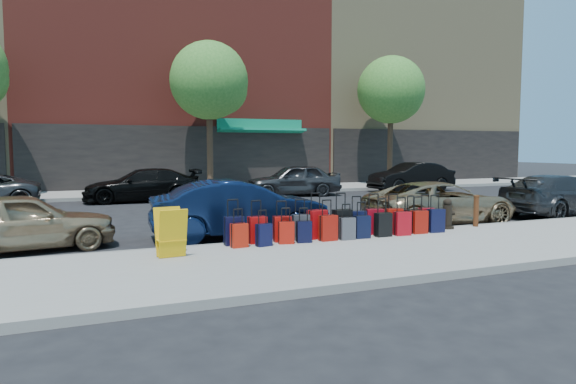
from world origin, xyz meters
name	(u,v)px	position (x,y,z in m)	size (l,w,h in m)	color
ground	(268,218)	(0.00, 0.00, 0.00)	(120.00, 120.00, 0.00)	black
sidewalk_near	(379,254)	(0.00, -6.50, 0.07)	(60.00, 4.00, 0.15)	gray
sidewalk_far	(198,191)	(0.00, 10.00, 0.07)	(60.00, 4.00, 0.15)	gray
curb_near	(333,238)	(0.00, -4.48, 0.07)	(60.00, 0.08, 0.15)	gray
curb_far	(208,195)	(0.00, 7.98, 0.07)	(60.00, 0.08, 0.15)	gray
building_center	(167,24)	(0.00, 17.99, 9.98)	(17.00, 12.85, 20.00)	maroon
building_right	(384,58)	(16.00, 17.99, 8.98)	(15.00, 12.12, 18.00)	#9D8960
tree_center	(212,83)	(0.64, 9.50, 5.41)	(3.80, 3.80, 7.27)	black
tree_right	(393,92)	(11.14, 9.50, 5.41)	(3.80, 3.80, 7.27)	black
suitcase_front_0	(234,231)	(-2.58, -4.78, 0.46)	(0.42, 0.23, 1.00)	black
suitcase_front_1	(257,230)	(-2.04, -4.79, 0.45)	(0.40, 0.24, 0.95)	#AA0B0A
suitcase_front_2	(282,229)	(-1.47, -4.82, 0.44)	(0.40, 0.25, 0.92)	#AA0F0A
suitcase_front_3	(301,227)	(-0.98, -4.76, 0.44)	(0.40, 0.25, 0.93)	#343438
suitcase_front_4	(317,224)	(-0.56, -4.75, 0.48)	(0.48, 0.33, 1.06)	#A50A0D
suitcase_front_5	(342,223)	(0.07, -4.80, 0.48)	(0.45, 0.27, 1.05)	black
suitcase_front_6	(357,223)	(0.49, -4.78, 0.45)	(0.41, 0.26, 0.95)	black
suitcase_front_7	(374,221)	(0.98, -4.76, 0.46)	(0.45, 0.30, 1.00)	maroon
suitcase_front_8	(394,221)	(1.53, -4.78, 0.45)	(0.43, 0.29, 0.97)	#A6150A
suitcase_front_9	(412,221)	(2.04, -4.82, 0.44)	(0.41, 0.26, 0.91)	black
suitcase_front_10	(426,219)	(2.51, -4.78, 0.44)	(0.39, 0.23, 0.92)	#A20A16
suitcase_back_0	(239,235)	(-2.55, -5.08, 0.41)	(0.36, 0.24, 0.82)	#AD1B0B
suitcase_back_1	(264,235)	(-2.02, -5.15, 0.39)	(0.36, 0.25, 0.78)	black
suitcase_back_2	(286,232)	(-1.48, -5.08, 0.40)	(0.36, 0.25, 0.79)	#A4150A
suitcase_back_3	(304,232)	(-1.06, -5.10, 0.39)	(0.35, 0.25, 0.78)	black
suitcase_back_4	(328,228)	(-0.46, -5.10, 0.44)	(0.40, 0.24, 0.93)	maroon
suitcase_back_5	(347,229)	(0.00, -5.16, 0.41)	(0.35, 0.21, 0.83)	#3F3F45
suitcase_back_6	(362,227)	(0.42, -5.12, 0.42)	(0.37, 0.24, 0.85)	black
suitcase_back_7	(383,225)	(1.00, -5.12, 0.43)	(0.38, 0.22, 0.91)	black
suitcase_back_8	(402,223)	(1.52, -5.15, 0.44)	(0.40, 0.26, 0.92)	#9F0A14
suitcase_back_9	(419,222)	(2.05, -5.09, 0.43)	(0.39, 0.24, 0.91)	maroon
suitcase_back_10	(436,221)	(2.55, -5.10, 0.44)	(0.42, 0.27, 0.94)	black
fire_hydrant	(447,215)	(3.21, -4.73, 0.52)	(0.41, 0.36, 0.79)	black
bollard	(476,211)	(4.16, -4.75, 0.58)	(0.15, 0.15, 0.83)	#38190C
display_rack	(171,233)	(-4.05, -5.47, 0.61)	(0.58, 0.63, 0.94)	#E5AC0C
car_near_0	(22,222)	(-6.80, -2.97, 0.65)	(1.54, 3.84, 1.31)	#9E8461
car_near_1	(240,209)	(-1.91, -3.10, 0.72)	(1.53, 4.39, 1.45)	#0D1A39
car_near_2	(441,203)	(4.21, -3.25, 0.63)	(2.09, 4.54, 1.26)	#9B825F
car_near_3	(560,195)	(9.13, -3.24, 0.68)	(1.91, 4.69, 1.36)	#2F2F31
car_far_1	(142,185)	(-3.10, 6.70, 0.69)	(1.94, 4.77, 1.38)	black
car_far_2	(293,180)	(3.76, 6.67, 0.75)	(1.77, 4.40, 1.50)	#323234
car_far_3	(411,177)	(10.44, 6.68, 0.74)	(1.58, 4.52, 1.49)	black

